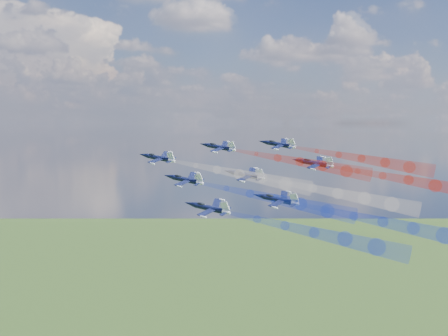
{
  "coord_description": "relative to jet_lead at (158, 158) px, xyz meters",
  "views": [
    {
      "loc": [
        -47.18,
        -117.84,
        168.34
      ],
      "look_at": [
        -16.46,
        18.69,
        157.27
      ],
      "focal_mm": 45.23,
      "sensor_mm": 36.0,
      "label": 1
    }
  ],
  "objects": [
    {
      "name": "jet_lead",
      "position": [
        0.0,
        0.0,
        0.0
      ],
      "size": [
        14.52,
        14.25,
        7.1
      ],
      "primitive_type": null,
      "rotation": [
        0.15,
        -0.3,
        0.87
      ],
      "color": "black"
    },
    {
      "name": "trail_lead",
      "position": [
        18.13,
        -13.91,
        -3.37
      ],
      "size": [
        31.06,
        25.79,
        9.92
      ],
      "primitive_type": null,
      "rotation": [
        0.15,
        -0.3,
        0.87
      ],
      "color": "silver"
    },
    {
      "name": "jet_inner_left",
      "position": [
        5.0,
        -13.05,
        -4.53
      ],
      "size": [
        14.52,
        14.25,
        7.1
      ],
      "primitive_type": null,
      "rotation": [
        0.15,
        -0.3,
        0.87
      ],
      "color": "black"
    },
    {
      "name": "trail_inner_left",
      "position": [
        23.13,
        -26.96,
        -7.89
      ],
      "size": [
        31.06,
        25.79,
        9.92
      ],
      "primitive_type": null,
      "rotation": [
        0.15,
        -0.3,
        0.87
      ],
      "color": "blue"
    },
    {
      "name": "jet_inner_right",
      "position": [
        16.89,
        3.4,
        2.5
      ],
      "size": [
        14.52,
        14.25,
        7.1
      ],
      "primitive_type": null,
      "rotation": [
        0.15,
        -0.3,
        0.87
      ],
      "color": "black"
    },
    {
      "name": "trail_inner_right",
      "position": [
        35.01,
        -10.51,
        -0.87
      ],
      "size": [
        31.06,
        25.79,
        9.92
      ],
      "primitive_type": null,
      "rotation": [
        0.15,
        -0.3,
        0.87
      ],
      "color": "red"
    },
    {
      "name": "jet_outer_left",
      "position": [
        7.38,
        -30.55,
        -8.91
      ],
      "size": [
        14.52,
        14.25,
        7.1
      ],
      "primitive_type": null,
      "rotation": [
        0.15,
        -0.3,
        0.87
      ],
      "color": "black"
    },
    {
      "name": "trail_outer_left",
      "position": [
        25.51,
        -44.46,
        -12.28
      ],
      "size": [
        31.06,
        25.79,
        9.92
      ],
      "primitive_type": null,
      "rotation": [
        0.15,
        -0.3,
        0.87
      ],
      "color": "blue"
    },
    {
      "name": "jet_center_third",
      "position": [
        20.06,
        -13.15,
        -3.69
      ],
      "size": [
        14.52,
        14.25,
        7.1
      ],
      "primitive_type": null,
      "rotation": [
        0.15,
        -0.3,
        0.87
      ],
      "color": "black"
    },
    {
      "name": "trail_center_third",
      "position": [
        38.18,
        -27.06,
        -7.06
      ],
      "size": [
        31.06,
        25.79,
        9.92
      ],
      "primitive_type": null,
      "rotation": [
        0.15,
        -0.3,
        0.87
      ],
      "color": "silver"
    },
    {
      "name": "jet_outer_right",
      "position": [
        33.52,
        2.44,
        3.16
      ],
      "size": [
        14.52,
        14.25,
        7.1
      ],
      "primitive_type": null,
      "rotation": [
        0.15,
        -0.3,
        0.87
      ],
      "color": "black"
    },
    {
      "name": "trail_outer_right",
      "position": [
        51.65,
        -11.47,
        -0.21
      ],
      "size": [
        31.06,
        25.79,
        9.92
      ],
      "primitive_type": null,
      "rotation": [
        0.15,
        -0.3,
        0.87
      ],
      "color": "red"
    },
    {
      "name": "jet_rear_left",
      "position": [
        23.47,
        -27.9,
        -7.93
      ],
      "size": [
        14.52,
        14.25,
        7.1
      ],
      "primitive_type": null,
      "rotation": [
        0.15,
        -0.3,
        0.87
      ],
      "color": "black"
    },
    {
      "name": "trail_rear_left",
      "position": [
        41.6,
        -41.81,
        -11.3
      ],
      "size": [
        31.06,
        25.79,
        9.92
      ],
      "primitive_type": null,
      "rotation": [
        0.15,
        -0.3,
        0.87
      ],
      "color": "blue"
    },
    {
      "name": "jet_rear_right",
      "position": [
        38.07,
        -12.83,
        -1.1
      ],
      "size": [
        14.52,
        14.25,
        7.1
      ],
      "primitive_type": null,
      "rotation": [
        0.15,
        -0.3,
        0.87
      ],
      "color": "black"
    },
    {
      "name": "trail_rear_right",
      "position": [
        56.2,
        -26.75,
        -4.47
      ],
      "size": [
        31.06,
        25.79,
        9.92
      ],
      "primitive_type": null,
      "rotation": [
        0.15,
        -0.3,
        0.87
      ],
      "color": "red"
    }
  ]
}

